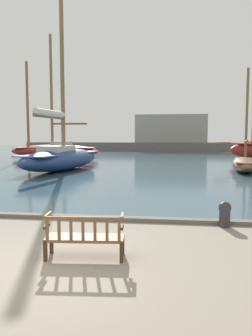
% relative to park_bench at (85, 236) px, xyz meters
% --- Properties ---
extents(ground_plane, '(160.00, 160.00, 0.00)m').
position_rel_park_bench_xyz_m(ground_plane, '(-0.76, -0.72, -0.47)').
color(ground_plane, gray).
extents(harbor_water, '(100.00, 80.00, 0.08)m').
position_rel_park_bench_xyz_m(harbor_water, '(-0.76, 43.28, -0.43)').
color(harbor_water, '#385666').
rests_on(harbor_water, ground).
extents(quay_edge_kerb, '(40.00, 0.30, 0.12)m').
position_rel_park_bench_xyz_m(quay_edge_kerb, '(-0.76, 3.13, -0.41)').
color(quay_edge_kerb, '#675F54').
rests_on(quay_edge_kerb, ground).
extents(park_bench, '(1.64, 0.66, 0.92)m').
position_rel_park_bench_xyz_m(park_bench, '(0.00, 0.00, 0.00)').
color(park_bench, '#3D2A19').
rests_on(park_bench, ground).
extents(sailboat_far_starboard, '(10.61, 3.56, 14.10)m').
position_rel_park_bench_xyz_m(sailboat_far_starboard, '(-11.69, 30.62, 0.68)').
color(sailboat_far_starboard, maroon).
rests_on(sailboat_far_starboard, harbor_water).
extents(sailboat_mid_starboard, '(4.61, 10.37, 12.87)m').
position_rel_park_bench_xyz_m(sailboat_mid_starboard, '(-6.12, 16.69, 0.62)').
color(sailboat_mid_starboard, navy).
rests_on(sailboat_mid_starboard, harbor_water).
extents(sailboat_far_port, '(2.88, 6.39, 7.22)m').
position_rel_park_bench_xyz_m(sailboat_far_port, '(7.05, 17.73, 0.18)').
color(sailboat_far_port, brown).
rests_on(sailboat_far_port, harbor_water).
extents(mooring_bollard, '(0.35, 0.35, 0.72)m').
position_rel_park_bench_xyz_m(mooring_bollard, '(3.24, 2.84, -0.07)').
color(mooring_bollard, '#2D2D33').
rests_on(mooring_bollard, ground).
extents(far_breakwater, '(45.43, 2.40, 6.31)m').
position_rel_park_bench_xyz_m(far_breakwater, '(0.57, 50.08, 1.60)').
color(far_breakwater, '#66605B').
rests_on(far_breakwater, ground).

